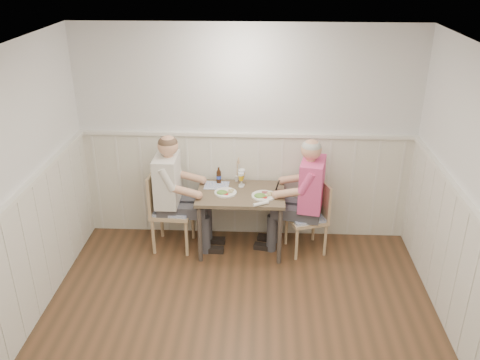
{
  "coord_description": "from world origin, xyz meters",
  "views": [
    {
      "loc": [
        0.2,
        -3.42,
        3.33
      ],
      "look_at": [
        -0.05,
        1.64,
        1.0
      ],
      "focal_mm": 38.0,
      "sensor_mm": 36.0,
      "label": 1
    }
  ],
  "objects_px": {
    "dining_table": "(241,200)",
    "man_in_pink": "(307,205)",
    "beer_bottle": "(219,176)",
    "chair_right": "(311,214)",
    "diner_cream": "(173,202)",
    "grass_vase": "(237,170)",
    "chair_left": "(167,207)"
  },
  "relations": [
    {
      "from": "chair_right",
      "to": "diner_cream",
      "type": "bearing_deg",
      "value": -179.14
    },
    {
      "from": "chair_right",
      "to": "diner_cream",
      "type": "xyz_separation_m",
      "value": [
        -1.63,
        -0.02,
        0.13
      ]
    },
    {
      "from": "man_in_pink",
      "to": "grass_vase",
      "type": "relative_size",
      "value": 4.34
    },
    {
      "from": "dining_table",
      "to": "chair_left",
      "type": "distance_m",
      "value": 0.88
    },
    {
      "from": "chair_left",
      "to": "diner_cream",
      "type": "distance_m",
      "value": 0.11
    },
    {
      "from": "chair_right",
      "to": "diner_cream",
      "type": "height_order",
      "value": "diner_cream"
    },
    {
      "from": "dining_table",
      "to": "diner_cream",
      "type": "distance_m",
      "value": 0.8
    },
    {
      "from": "dining_table",
      "to": "chair_left",
      "type": "relative_size",
      "value": 1.03
    },
    {
      "from": "man_in_pink",
      "to": "grass_vase",
      "type": "bearing_deg",
      "value": 159.63
    },
    {
      "from": "diner_cream",
      "to": "chair_right",
      "type": "bearing_deg",
      "value": 0.86
    },
    {
      "from": "diner_cream",
      "to": "grass_vase",
      "type": "bearing_deg",
      "value": 22.57
    },
    {
      "from": "man_in_pink",
      "to": "beer_bottle",
      "type": "xyz_separation_m",
      "value": [
        -1.04,
        0.25,
        0.24
      ]
    },
    {
      "from": "beer_bottle",
      "to": "man_in_pink",
      "type": "bearing_deg",
      "value": -13.55
    },
    {
      "from": "man_in_pink",
      "to": "beer_bottle",
      "type": "relative_size",
      "value": 7.13
    },
    {
      "from": "dining_table",
      "to": "chair_right",
      "type": "distance_m",
      "value": 0.84
    },
    {
      "from": "diner_cream",
      "to": "grass_vase",
      "type": "xyz_separation_m",
      "value": [
        0.74,
        0.31,
        0.29
      ]
    },
    {
      "from": "man_in_pink",
      "to": "diner_cream",
      "type": "bearing_deg",
      "value": 179.91
    },
    {
      "from": "man_in_pink",
      "to": "diner_cream",
      "type": "height_order",
      "value": "diner_cream"
    },
    {
      "from": "diner_cream",
      "to": "beer_bottle",
      "type": "distance_m",
      "value": 0.63
    },
    {
      "from": "diner_cream",
      "to": "grass_vase",
      "type": "height_order",
      "value": "diner_cream"
    },
    {
      "from": "chair_left",
      "to": "beer_bottle",
      "type": "distance_m",
      "value": 0.71
    },
    {
      "from": "chair_left",
      "to": "diner_cream",
      "type": "relative_size",
      "value": 0.67
    },
    {
      "from": "dining_table",
      "to": "beer_bottle",
      "type": "relative_size",
      "value": 4.99
    },
    {
      "from": "grass_vase",
      "to": "dining_table",
      "type": "bearing_deg",
      "value": -77.81
    },
    {
      "from": "chair_left",
      "to": "diner_cream",
      "type": "height_order",
      "value": "diner_cream"
    },
    {
      "from": "chair_right",
      "to": "man_in_pink",
      "type": "bearing_deg",
      "value": -155.26
    },
    {
      "from": "diner_cream",
      "to": "beer_bottle",
      "type": "relative_size",
      "value": 7.21
    },
    {
      "from": "dining_table",
      "to": "beer_bottle",
      "type": "height_order",
      "value": "beer_bottle"
    },
    {
      "from": "dining_table",
      "to": "man_in_pink",
      "type": "xyz_separation_m",
      "value": [
        0.77,
        -0.01,
        -0.05
      ]
    },
    {
      "from": "chair_left",
      "to": "grass_vase",
      "type": "xyz_separation_m",
      "value": [
        0.81,
        0.29,
        0.37
      ]
    },
    {
      "from": "beer_bottle",
      "to": "grass_vase",
      "type": "distance_m",
      "value": 0.23
    },
    {
      "from": "dining_table",
      "to": "man_in_pink",
      "type": "distance_m",
      "value": 0.77
    }
  ]
}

